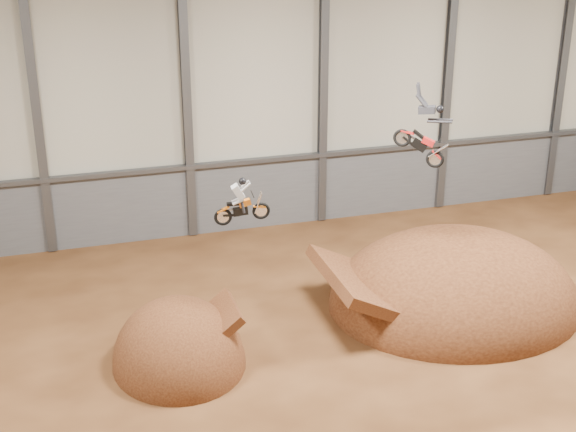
# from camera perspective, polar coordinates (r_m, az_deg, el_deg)

# --- Properties ---
(floor) EXTENTS (40.00, 40.00, 0.00)m
(floor) POSITION_cam_1_polar(r_m,az_deg,el_deg) (27.97, 5.86, -12.04)
(floor) COLOR #432512
(floor) RESTS_ON ground
(back_wall) EXTENTS (40.00, 0.10, 14.00)m
(back_wall) POSITION_cam_1_polar(r_m,az_deg,el_deg) (38.44, -2.34, 8.98)
(back_wall) COLOR beige
(back_wall) RESTS_ON ground
(lower_band_back) EXTENTS (39.80, 0.18, 3.50)m
(lower_band_back) POSITION_cam_1_polar(r_m,az_deg,el_deg) (39.85, -2.19, 1.57)
(lower_band_back) COLOR #5A5D63
(lower_band_back) RESTS_ON ground
(steel_rail) EXTENTS (39.80, 0.35, 0.20)m
(steel_rail) POSITION_cam_1_polar(r_m,az_deg,el_deg) (39.12, -2.17, 3.97)
(steel_rail) COLOR #47494F
(steel_rail) RESTS_ON lower_band_back
(steel_column_1) EXTENTS (0.40, 0.36, 13.90)m
(steel_column_1) POSITION_cam_1_polar(r_m,az_deg,el_deg) (37.10, -17.51, 7.52)
(steel_column_1) COLOR #47494F
(steel_column_1) RESTS_ON ground
(steel_column_2) EXTENTS (0.40, 0.36, 13.90)m
(steel_column_2) POSITION_cam_1_polar(r_m,az_deg,el_deg) (37.58, -7.24, 8.53)
(steel_column_2) COLOR #47494F
(steel_column_2) RESTS_ON ground
(steel_column_3) EXTENTS (0.40, 0.36, 13.90)m
(steel_column_3) POSITION_cam_1_polar(r_m,az_deg,el_deg) (39.20, 2.51, 9.23)
(steel_column_3) COLOR #47494F
(steel_column_3) RESTS_ON ground
(steel_column_4) EXTENTS (0.40, 0.36, 13.90)m
(steel_column_4) POSITION_cam_1_polar(r_m,az_deg,el_deg) (41.84, 11.29, 9.64)
(steel_column_4) COLOR #47494F
(steel_column_4) RESTS_ON ground
(steel_column_5) EXTENTS (0.40, 0.36, 13.90)m
(steel_column_5) POSITION_cam_1_polar(r_m,az_deg,el_deg) (45.31, 18.89, 9.82)
(steel_column_5) COLOR #47494F
(steel_column_5) RESTS_ON ground
(takeoff_ramp) EXTENTS (4.72, 5.44, 4.72)m
(takeoff_ramp) POSITION_cam_1_polar(r_m,az_deg,el_deg) (29.39, -7.73, -10.31)
(takeoff_ramp) COLOR #3F1E0F
(takeoff_ramp) RESTS_ON ground
(landing_ramp) EXTENTS (10.35, 9.16, 5.97)m
(landing_ramp) POSITION_cam_1_polar(r_m,az_deg,el_deg) (33.68, 11.66, -6.13)
(landing_ramp) COLOR #3F1E0F
(landing_ramp) RESTS_ON ground
(fmx_rider_a) EXTENTS (2.12, 0.93, 1.90)m
(fmx_rider_a) POSITION_cam_1_polar(r_m,az_deg,el_deg) (26.96, -3.24, 1.27)
(fmx_rider_a) COLOR orange
(fmx_rider_b) EXTENTS (3.43, 2.61, 3.43)m
(fmx_rider_b) POSITION_cam_1_polar(r_m,az_deg,el_deg) (29.64, 9.06, 6.46)
(fmx_rider_b) COLOR #B11A18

